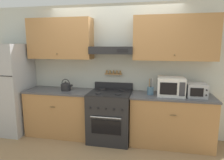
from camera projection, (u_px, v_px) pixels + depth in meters
The scene contains 10 objects.
ground_plane at pixel (107, 146), 3.57m from camera, with size 16.00×16.00×0.00m, color #937551.
wall_back at pixel (115, 58), 3.85m from camera, with size 5.20×0.46×2.55m.
counter_left at pixel (61, 112), 4.01m from camera, with size 1.29×0.63×0.90m.
counter_right at pixel (171, 120), 3.58m from camera, with size 1.44×0.63×0.90m.
stove_range at pixel (110, 116), 3.75m from camera, with size 0.77×0.72×1.04m.
refrigerator at pixel (9, 89), 4.07m from camera, with size 0.80×0.76×1.80m.
tea_kettle at pixel (66, 86), 3.89m from camera, with size 0.24×0.19×0.23m.
microwave at pixel (171, 86), 3.50m from camera, with size 0.46×0.40×0.32m.
utensil_crock at pixel (150, 90), 3.57m from camera, with size 0.12×0.12×0.29m.
toaster_oven at pixel (196, 90), 3.40m from camera, with size 0.32×0.33×0.23m.
Camera 1 is at (0.76, -3.22, 1.79)m, focal length 32.00 mm.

